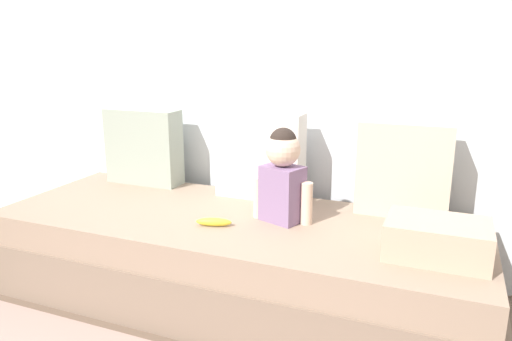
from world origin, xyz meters
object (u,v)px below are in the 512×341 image
Objects in this scene: couch at (234,257)px; banana at (214,222)px; throw_pillow_right at (404,169)px; toddler at (283,174)px; throw_pillow_left at (144,147)px; folded_blanket at (437,239)px; throw_pillow_center at (260,155)px.

banana is at bearing -103.61° from couch.
toddler is at bearing -149.55° from throw_pillow_right.
couch is 5.32× the size of throw_pillow_left.
banana is (0.73, -0.50, -0.21)m from throw_pillow_left.
couch is 5.26× the size of throw_pillow_right.
banana is (-0.27, -0.19, -0.22)m from toddler.
throw_pillow_center is at bearing 153.80° from folded_blanket.
throw_pillow_right is at bearing 24.88° from couch.
throw_pillow_left is 0.91m from banana.
folded_blanket is (0.95, -0.11, 0.30)m from couch.
throw_pillow_left is at bearing 180.00° from throw_pillow_right.
toddler is 0.75m from folded_blanket.
throw_pillow_center is (0.00, 0.35, 0.46)m from couch.
couch is 5.38× the size of toddler.
throw_pillow_center is 1.20× the size of folded_blanket.
toddler is (-0.52, -0.31, 0.00)m from throw_pillow_right.
throw_pillow_center is at bearing 127.50° from toddler.
throw_pillow_left reaches higher than couch.
throw_pillow_center reaches higher than throw_pillow_left.
throw_pillow_center is (0.76, 0.00, 0.01)m from throw_pillow_left.
toddler is (0.24, 0.04, 0.46)m from couch.
toddler is (0.24, -0.31, -0.00)m from throw_pillow_center.
throw_pillow_center reaches higher than folded_blanket.
folded_blanket is (0.19, -0.47, -0.16)m from throw_pillow_right.
throw_pillow_right is at bearing 0.00° from throw_pillow_center.
couch is 6.14× the size of folded_blanket.
throw_pillow_right is 1.17× the size of folded_blanket.
folded_blanket is at bearing 2.04° from banana.
throw_pillow_right is at bearing 30.45° from toddler.
throw_pillow_right reaches higher than folded_blanket.
folded_blanket reaches higher than couch.
throw_pillow_center is 1.07m from folded_blanket.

